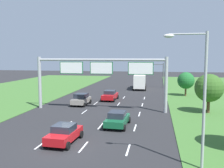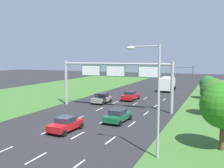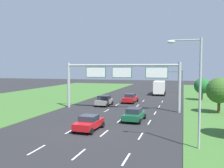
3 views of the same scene
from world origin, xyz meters
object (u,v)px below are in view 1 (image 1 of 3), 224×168
Objects in this scene: car_far_ahead at (110,95)px; roadside_tree_mid at (209,88)px; roadside_tree_far at (186,81)px; box_truck at (140,81)px; street_lamp at (198,89)px; car_near_red at (117,119)px; car_lead_silver at (81,99)px; car_mid_lane at (64,134)px; traffic_light_mast at (155,71)px; sign_gantry at (101,73)px.

car_far_ahead is 0.88× the size of roadside_tree_mid.
box_truck is at bearing 136.04° from roadside_tree_far.
car_far_ahead is at bearing 112.88° from street_lamp.
car_near_red is at bearing -74.61° from car_far_ahead.
box_truck reaches higher than car_lead_silver.
car_near_red is 29.69m from box_truck.
street_lamp is at bearing -51.36° from car_near_red.
car_far_ahead is 15.61m from roadside_tree_mid.
car_mid_lane is 0.94× the size of car_far_ahead.
car_lead_silver is at bearing 125.31° from street_lamp.
roadside_tree_far is at bearing 68.19° from car_mid_lane.
box_truck is 1.39× the size of traffic_light_mast.
street_lamp is at bearing -14.53° from car_mid_lane.
car_near_red is 0.99× the size of roadside_tree_far.
box_truck is at bearing 99.08° from street_lamp.
box_truck is 38.96m from street_lamp.
car_far_ahead is at bearing -106.10° from box_truck.
roadside_tree_far is at bearing 49.30° from sign_gantry.
street_lamp reaches higher than car_far_ahead.
roadside_tree_mid is 1.15× the size of roadside_tree_far.
roadside_tree_mid is at bearing 39.82° from car_near_red.
street_lamp is 1.73× the size of roadside_tree_mid.
sign_gantry reaches higher than car_far_ahead.
car_far_ahead is at bearing 106.01° from car_near_red.
car_far_ahead is (-3.56, 14.78, 0.03)m from car_near_red.
street_lamp reaches higher than car_mid_lane.
box_truck is at bearing 114.49° from roadside_tree_mid.
box_truck is at bearing 81.24° from sign_gantry.
roadside_tree_mid is (9.98, -21.90, 1.46)m from box_truck.
traffic_light_mast is (6.54, 25.81, -1.09)m from sign_gantry.
box_truck is at bearing 92.06° from car_near_red.
car_near_red is at bearing -112.71° from roadside_tree_far.
street_lamp is (9.89, -23.43, 4.29)m from car_far_ahead.
car_near_red is 13.03m from roadside_tree_mid.
car_far_ahead is (3.39, 4.68, -0.05)m from car_lead_silver.
car_far_ahead is 15.39m from box_truck.
box_truck is 0.91× the size of street_lamp.
sign_gantry reaches higher than car_lead_silver.
car_near_red is 0.25× the size of sign_gantry.
sign_gantry reaches higher than roadside_tree_far.
sign_gantry is at bearing 91.96° from car_mid_lane.
sign_gantry is (-3.47, -22.55, 3.25)m from box_truck.
car_far_ahead is 14.20m from roadside_tree_far.
sign_gantry is (3.68, -2.98, 4.11)m from car_lead_silver.
traffic_light_mast is 41.72m from street_lamp.
box_truck reaches higher than car_mid_lane.
sign_gantry is (0.29, -7.65, 4.16)m from car_far_ahead.
car_near_red is 1.04× the size of car_mid_lane.
car_lead_silver is 0.93× the size of roadside_tree_far.
sign_gantry is 3.08× the size of traffic_light_mast.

